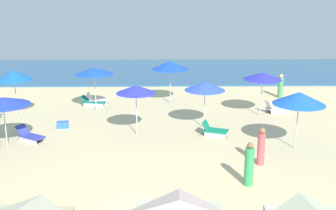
% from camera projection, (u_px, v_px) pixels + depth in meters
% --- Properties ---
extents(ocean, '(60.00, 11.37, 0.12)m').
position_uv_depth(ocean, '(158.00, 71.00, 35.52)').
color(ocean, '#2A5884').
rests_on(ocean, ground_plane).
extents(umbrella_0, '(2.10, 2.10, 2.45)m').
position_uv_depth(umbrella_0, '(263.00, 76.00, 22.64)').
color(umbrella_0, silver).
rests_on(umbrella_0, ground_plane).
extents(lounge_chair_0_0, '(1.53, 0.98, 0.77)m').
position_uv_depth(lounge_chair_0_0, '(276.00, 108.00, 23.68)').
color(lounge_chair_0_0, silver).
rests_on(lounge_chair_0_0, ground_plane).
extents(umbrella_1, '(2.35, 2.35, 2.31)m').
position_uv_depth(umbrella_1, '(3.00, 101.00, 18.02)').
color(umbrella_1, silver).
rests_on(umbrella_1, ground_plane).
extents(lounge_chair_1_0, '(1.51, 1.22, 0.70)m').
position_uv_depth(lounge_chair_1_0, '(30.00, 136.00, 19.24)').
color(lounge_chair_1_0, silver).
rests_on(lounge_chair_1_0, ground_plane).
extents(umbrella_2, '(2.26, 2.26, 2.59)m').
position_uv_depth(umbrella_2, '(299.00, 98.00, 17.78)').
color(umbrella_2, silver).
rests_on(umbrella_2, ground_plane).
extents(umbrella_3, '(2.18, 2.18, 2.54)m').
position_uv_depth(umbrella_3, '(94.00, 71.00, 23.57)').
color(umbrella_3, silver).
rests_on(umbrella_3, ground_plane).
extents(lounge_chair_3_0, '(1.31, 0.63, 0.76)m').
position_uv_depth(lounge_chair_3_0, '(97.00, 100.00, 25.32)').
color(lounge_chair_3_0, silver).
rests_on(lounge_chair_3_0, ground_plane).
extents(lounge_chair_3_1, '(1.56, 0.82, 0.62)m').
position_uv_depth(lounge_chair_3_1, '(93.00, 102.00, 25.06)').
color(lounge_chair_3_1, silver).
rests_on(lounge_chair_3_1, ground_plane).
extents(umbrella_4, '(1.90, 1.90, 2.47)m').
position_uv_depth(umbrella_4, '(136.00, 89.00, 19.57)').
color(umbrella_4, silver).
rests_on(umbrella_4, ground_plane).
extents(umbrella_6, '(2.25, 2.25, 2.64)m').
position_uv_depth(umbrella_6, '(170.00, 65.00, 25.08)').
color(umbrella_6, silver).
rests_on(umbrella_6, ground_plane).
extents(umbrella_7, '(2.04, 2.04, 2.38)m').
position_uv_depth(umbrella_7, '(205.00, 86.00, 20.63)').
color(umbrella_7, silver).
rests_on(umbrella_7, ground_plane).
extents(lounge_chair_7_0, '(1.35, 1.04, 0.70)m').
position_uv_depth(lounge_chair_7_0, '(214.00, 130.00, 19.93)').
color(lounge_chair_7_0, silver).
rests_on(lounge_chair_7_0, ground_plane).
extents(umbrella_9, '(1.95, 1.95, 2.67)m').
position_uv_depth(umbrella_9, '(14.00, 75.00, 22.09)').
color(umbrella_9, silver).
rests_on(umbrella_9, ground_plane).
extents(beachgoer_0, '(0.36, 0.36, 1.57)m').
position_uv_depth(beachgoer_0, '(261.00, 147.00, 16.53)').
color(beachgoer_0, '#DA535B').
rests_on(beachgoer_0, ground_plane).
extents(beachgoer_1, '(0.45, 0.45, 1.64)m').
position_uv_depth(beachgoer_1, '(249.00, 165.00, 14.76)').
color(beachgoer_1, '#349D55').
rests_on(beachgoer_1, ground_plane).
extents(beachgoer_2, '(0.41, 0.41, 1.56)m').
position_uv_depth(beachgoer_2, '(281.00, 87.00, 26.86)').
color(beachgoer_2, '#499553').
rests_on(beachgoer_2, ground_plane).
extents(cooler_box_0, '(0.64, 0.43, 0.34)m').
position_uv_depth(cooler_box_0, '(63.00, 125.00, 21.10)').
color(cooler_box_0, blue).
rests_on(cooler_box_0, ground_plane).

